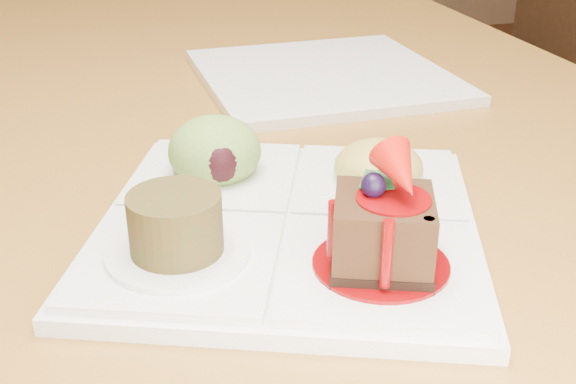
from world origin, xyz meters
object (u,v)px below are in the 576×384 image
object	(u,v)px
dining_table	(187,128)
second_plate	(324,76)
chair_right	(526,111)
sampler_plate	(286,206)

from	to	relation	value
dining_table	second_plate	distance (m)	0.19
chair_right	sampler_plate	bearing A→B (deg)	136.44
sampler_plate	second_plate	xyz separation A→B (m)	(0.14, 0.35, -0.02)
chair_right	dining_table	bearing A→B (deg)	112.87
dining_table	second_plate	bearing A→B (deg)	-19.94
dining_table	second_plate	xyz separation A→B (m)	(0.16, -0.06, 0.07)
chair_right	sampler_plate	size ratio (longest dim) A/B	2.70
chair_right	second_plate	distance (m)	0.66
chair_right	second_plate	bearing A→B (deg)	123.54
chair_right	second_plate	world-z (taller)	chair_right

